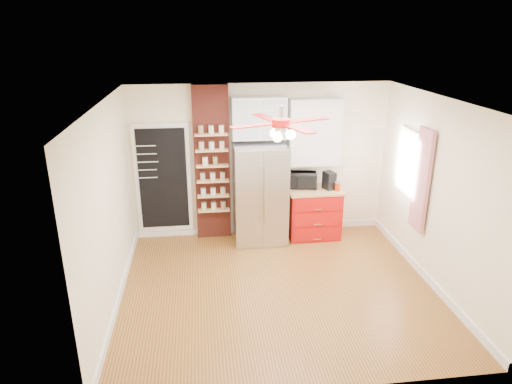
{
  "coord_description": "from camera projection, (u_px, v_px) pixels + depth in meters",
  "views": [
    {
      "loc": [
        -1.03,
        -5.66,
        3.59
      ],
      "look_at": [
        -0.21,
        0.9,
        1.17
      ],
      "focal_mm": 32.0,
      "sensor_mm": 36.0,
      "label": 1
    }
  ],
  "objects": [
    {
      "name": "upper_shelf_unit",
      "position": [
        315.0,
        132.0,
        7.82
      ],
      "size": [
        0.9,
        0.3,
        1.15
      ],
      "primitive_type": "cube",
      "color": "white",
      "rests_on": "wall_back"
    },
    {
      "name": "ceiling",
      "position": [
        282.0,
        101.0,
        5.7
      ],
      "size": [
        4.5,
        4.5,
        0.0
      ],
      "primitive_type": "plane",
      "color": "white",
      "rests_on": "wall_back"
    },
    {
      "name": "toaster_oven",
      "position": [
        303.0,
        180.0,
        8.03
      ],
      "size": [
        0.52,
        0.4,
        0.26
      ],
      "primitive_type": "imported",
      "rotation": [
        0.0,
        0.0,
        -0.18
      ],
      "color": "black",
      "rests_on": "red_cabinet"
    },
    {
      "name": "chalkboard",
      "position": [
        163.0,
        179.0,
        7.88
      ],
      "size": [
        0.95,
        0.05,
        1.95
      ],
      "color": "white",
      "rests_on": "wall_back"
    },
    {
      "name": "ceiling_fan",
      "position": [
        281.0,
        123.0,
        5.8
      ],
      "size": [
        1.4,
        1.4,
        0.44
      ],
      "color": "silver",
      "rests_on": "ceiling"
    },
    {
      "name": "canister_left",
      "position": [
        338.0,
        187.0,
        7.88
      ],
      "size": [
        0.12,
        0.12,
        0.14
      ],
      "primitive_type": "cylinder",
      "rotation": [
        0.0,
        0.0,
        -0.26
      ],
      "color": "red",
      "rests_on": "red_cabinet"
    },
    {
      "name": "wall_back",
      "position": [
        260.0,
        161.0,
        8.03
      ],
      "size": [
        4.5,
        0.02,
        2.7
      ],
      "primitive_type": "cube",
      "color": "#FAF1C9",
      "rests_on": "floor"
    },
    {
      "name": "wall_left",
      "position": [
        109.0,
        210.0,
        5.9
      ],
      "size": [
        0.02,
        4.0,
        2.7
      ],
      "primitive_type": "cube",
      "color": "#FAF1C9",
      "rests_on": "floor"
    },
    {
      "name": "pantry_jar_oats",
      "position": [
        205.0,
        161.0,
        7.68
      ],
      "size": [
        0.11,
        0.11,
        0.14
      ],
      "primitive_type": "cylinder",
      "rotation": [
        0.0,
        0.0,
        -0.15
      ],
      "color": "#F1F0B8",
      "rests_on": "brick_pillar"
    },
    {
      "name": "upper_glass_cabinet",
      "position": [
        259.0,
        118.0,
        7.59
      ],
      "size": [
        0.9,
        0.35,
        0.7
      ],
      "primitive_type": "cube",
      "color": "white",
      "rests_on": "wall_back"
    },
    {
      "name": "red_cabinet",
      "position": [
        313.0,
        212.0,
        8.15
      ],
      "size": [
        0.94,
        0.64,
        0.9
      ],
      "color": "#B00D0B",
      "rests_on": "floor"
    },
    {
      "name": "pantry_jar_beans",
      "position": [
        215.0,
        161.0,
        7.68
      ],
      "size": [
        0.1,
        0.1,
        0.14
      ],
      "primitive_type": "cylinder",
      "rotation": [
        0.0,
        0.0,
        0.31
      ],
      "color": "olive",
      "rests_on": "brick_pillar"
    },
    {
      "name": "canister_right",
      "position": [
        332.0,
        185.0,
        7.98
      ],
      "size": [
        0.12,
        0.12,
        0.14
      ],
      "primitive_type": "cylinder",
      "rotation": [
        0.0,
        0.0,
        -0.34
      ],
      "color": "#B02B09",
      "rests_on": "red_cabinet"
    },
    {
      "name": "brick_pillar",
      "position": [
        212.0,
        164.0,
        7.86
      ],
      "size": [
        0.6,
        0.16,
        2.7
      ],
      "primitive_type": "cube",
      "color": "maroon",
      "rests_on": "floor"
    },
    {
      "name": "wall_right",
      "position": [
        437.0,
        195.0,
        6.43
      ],
      "size": [
        0.02,
        4.0,
        2.7
      ],
      "primitive_type": "cube",
      "color": "#FAF1C9",
      "rests_on": "floor"
    },
    {
      "name": "window",
      "position": [
        409.0,
        163.0,
        7.19
      ],
      "size": [
        0.04,
        0.75,
        1.05
      ],
      "primitive_type": "cube",
      "color": "white",
      "rests_on": "wall_right"
    },
    {
      "name": "floor",
      "position": [
        278.0,
        288.0,
        6.63
      ],
      "size": [
        4.5,
        4.5,
        0.0
      ],
      "primitive_type": "plane",
      "color": "olive",
      "rests_on": "ground"
    },
    {
      "name": "fridge",
      "position": [
        260.0,
        194.0,
        7.84
      ],
      "size": [
        0.9,
        0.7,
        1.75
      ],
      "primitive_type": "cube",
      "color": "silver",
      "rests_on": "floor"
    },
    {
      "name": "curtain",
      "position": [
        422.0,
        180.0,
        6.71
      ],
      "size": [
        0.06,
        0.4,
        1.55
      ],
      "primitive_type": "cube",
      "color": "red",
      "rests_on": "wall_right"
    },
    {
      "name": "wall_front",
      "position": [
        316.0,
        278.0,
        4.3
      ],
      "size": [
        4.5,
        0.02,
        2.7
      ],
      "primitive_type": "cube",
      "color": "#FAF1C9",
      "rests_on": "floor"
    },
    {
      "name": "coffee_maker",
      "position": [
        329.0,
        180.0,
        7.94
      ],
      "size": [
        0.22,
        0.26,
        0.31
      ],
      "primitive_type": "cube",
      "rotation": [
        0.0,
        0.0,
        0.31
      ],
      "color": "black",
      "rests_on": "red_cabinet"
    }
  ]
}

